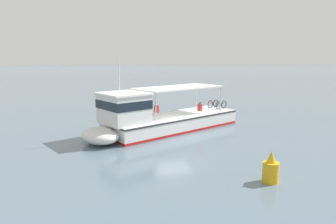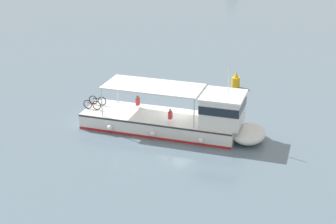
{
  "view_description": "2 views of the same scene",
  "coord_description": "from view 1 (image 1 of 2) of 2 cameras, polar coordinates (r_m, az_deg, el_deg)",
  "views": [
    {
      "loc": [
        4.73,
        20.4,
        5.38
      ],
      "look_at": [
        0.08,
        -1.28,
        1.4
      ],
      "focal_mm": 32.61,
      "sensor_mm": 36.0,
      "label": 1
    },
    {
      "loc": [
        23.38,
        -23.76,
        14.82
      ],
      "look_at": [
        0.08,
        -1.28,
        1.4
      ],
      "focal_mm": 54.73,
      "sensor_mm": 36.0,
      "label": 2
    }
  ],
  "objects": [
    {
      "name": "ferry_main",
      "position": [
        21.98,
        -2.03,
        -1.29
      ],
      "size": [
        12.66,
        8.73,
        5.32
      ],
      "color": "white",
      "rests_on": "ground"
    },
    {
      "name": "channel_buoy",
      "position": [
        14.21,
        18.65,
        -10.19
      ],
      "size": [
        0.7,
        0.7,
        1.4
      ],
      "color": "gold",
      "rests_on": "ground"
    },
    {
      "name": "ground_plane",
      "position": [
        21.62,
        0.93,
        -4.23
      ],
      "size": [
        400.0,
        400.0,
        0.0
      ],
      "primitive_type": "plane",
      "color": "slate"
    }
  ]
}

